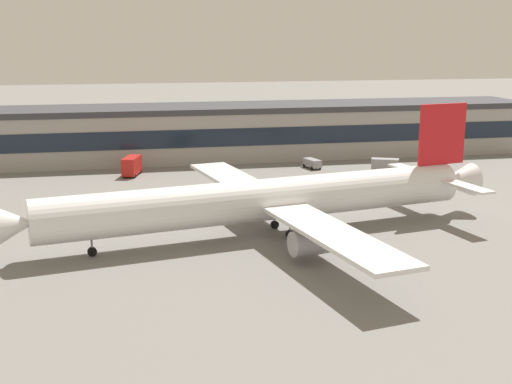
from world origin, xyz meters
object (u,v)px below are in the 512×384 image
(follow_me_car, at_px, (312,163))
(traffic_cone_0, at_px, (311,250))
(stair_truck, at_px, (132,165))
(airliner, at_px, (269,200))
(crew_van, at_px, (386,164))

(follow_me_car, height_order, traffic_cone_0, follow_me_car)
(stair_truck, height_order, follow_me_car, stair_truck)
(airliner, distance_m, stair_truck, 46.26)
(airliner, height_order, traffic_cone_0, airliner)
(stair_truck, xyz_separation_m, traffic_cone_0, (20.11, -51.43, -1.67))
(traffic_cone_0, bearing_deg, follow_me_car, 73.65)
(airliner, distance_m, crew_van, 48.53)
(crew_van, distance_m, follow_me_car, 14.41)
(stair_truck, bearing_deg, follow_me_car, -0.03)
(stair_truck, bearing_deg, airliner, -68.79)
(crew_van, xyz_separation_m, traffic_cone_0, (-28.07, -45.17, -1.15))
(airliner, xyz_separation_m, traffic_cone_0, (3.41, -8.39, -4.51))
(airliner, bearing_deg, stair_truck, 111.21)
(stair_truck, distance_m, traffic_cone_0, 55.25)
(traffic_cone_0, bearing_deg, airliner, 112.10)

